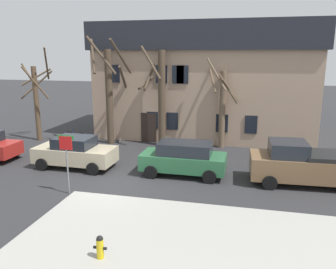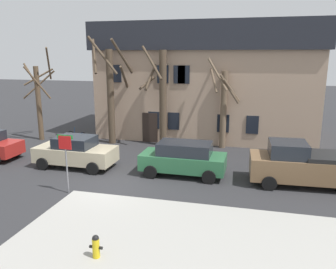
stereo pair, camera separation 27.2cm
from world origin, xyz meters
TOP-DOWN VIEW (x-y plane):
  - ground_plane at (0.00, 0.00)m, footprint 120.00×120.00m
  - sidewalk_slab at (4.54, -5.07)m, footprint 11.69×7.66m
  - building_main at (2.86, 12.42)m, footprint 16.03×8.32m
  - tree_bare_near at (-8.62, 7.29)m, footprint 2.90×2.81m
  - tree_bare_mid at (-3.14, 7.49)m, footprint 2.83×2.61m
  - tree_bare_far at (0.37, 7.81)m, footprint 1.87×2.91m
  - tree_bare_end at (4.47, 8.13)m, footprint 2.19×1.59m
  - car_beige_sedan at (-3.04, 2.17)m, footprint 4.42×2.15m
  - car_green_wagon at (3.02, 2.32)m, footprint 4.36×2.08m
  - pickup_truck_brown at (8.98, 2.35)m, footprint 5.44×2.47m
  - fire_hydrant at (1.98, -5.77)m, footprint 0.42×0.22m
  - street_sign_pole at (-1.56, -1.28)m, footprint 0.76×0.07m
  - bicycle_leaning at (-5.83, 7.38)m, footprint 1.74×0.27m

SIDE VIEW (x-z plane):
  - ground_plane at x=0.00m, z-range 0.00..0.00m
  - sidewalk_slab at x=4.54m, z-range 0.00..0.12m
  - bicycle_leaning at x=-5.83m, z-range -0.15..0.88m
  - fire_hydrant at x=1.98m, z-range 0.13..0.87m
  - car_beige_sedan at x=-3.04m, z-range 0.00..1.73m
  - car_green_wagon at x=3.02m, z-range 0.04..1.78m
  - pickup_truck_brown at x=8.98m, z-range -0.03..2.05m
  - street_sign_pole at x=-1.56m, z-range 0.54..3.24m
  - tree_bare_end at x=4.47m, z-range -0.09..5.81m
  - tree_bare_near at x=-8.62m, z-range -0.22..6.40m
  - tree_bare_far at x=0.37m, z-range 0.09..6.77m
  - tree_bare_mid at x=-3.14m, z-range 0.03..7.32m
  - building_main at x=2.86m, z-range 0.07..8.39m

